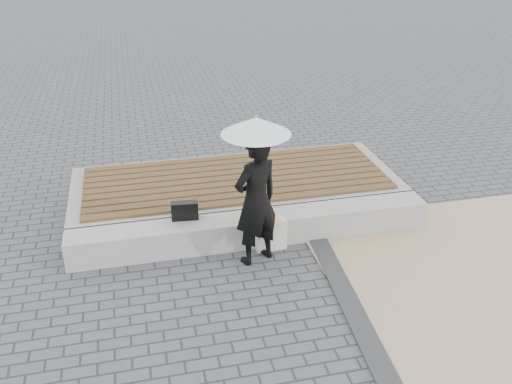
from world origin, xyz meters
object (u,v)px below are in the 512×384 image
handbag (185,211)px  woman (256,201)px  parasol (256,126)px  canvas_tote (271,234)px  seating_ledge (253,228)px

handbag → woman: bearing=-29.8°
parasol → handbag: bearing=145.2°
parasol → canvas_tote: parasol is taller
parasol → canvas_tote: 1.69m
parasol → canvas_tote: (0.25, 0.22, -1.66)m
woman → canvas_tote: 0.74m
woman → parasol: parasol is taller
seating_ledge → handbag: bearing=172.1°
seating_ledge → woman: (-0.07, -0.46, 0.68)m
parasol → handbag: size_ratio=2.99×
woman → canvas_tote: woman is taller
handbag → canvas_tote: 1.20m
woman → parasol: bearing=-114.1°
handbag → seating_ledge: bearing=-2.9°
handbag → canvas_tote: size_ratio=0.83×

